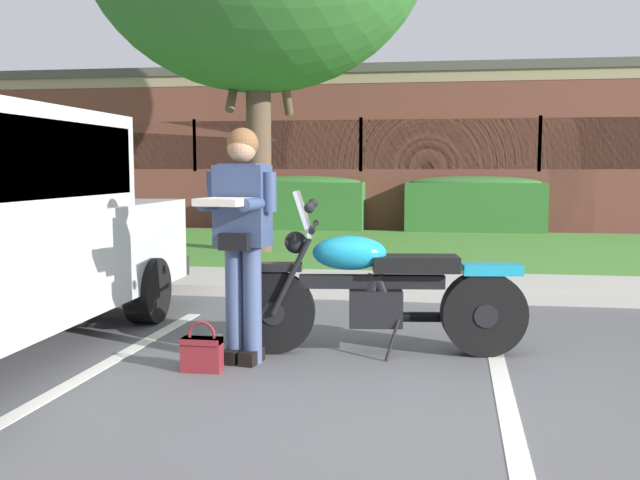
{
  "coord_description": "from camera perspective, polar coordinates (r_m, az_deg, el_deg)",
  "views": [
    {
      "loc": [
        0.08,
        -4.05,
        1.42
      ],
      "look_at": [
        -0.76,
        1.42,
        0.85
      ],
      "focal_mm": 39.45,
      "sensor_mm": 36.0,
      "label": 1
    }
  ],
  "objects": [
    {
      "name": "hedge_center_left",
      "position": [
        15.51,
        12.4,
        2.91
      ],
      "size": [
        2.96,
        0.9,
        1.24
      ],
      "color": "#336B2D",
      "rests_on": "ground"
    },
    {
      "name": "stall_stripe_0",
      "position": [
        5.04,
        -19.3,
        -10.78
      ],
      "size": [
        0.28,
        4.4,
        0.01
      ],
      "primitive_type": "cube",
      "rotation": [
        0.0,
        0.0,
        -0.04
      ],
      "color": "silver",
      "rests_on": "ground"
    },
    {
      "name": "grass_lawn",
      "position": [
        12.26,
        8.27,
        -0.68
      ],
      "size": [
        60.0,
        6.15,
        0.06
      ],
      "primitive_type": "cube",
      "color": "#478433",
      "rests_on": "ground"
    },
    {
      "name": "brick_building",
      "position": [
        21.05,
        4.67,
        7.08
      ],
      "size": [
        22.98,
        10.55,
        3.72
      ],
      "color": "brown",
      "rests_on": "ground"
    },
    {
      "name": "rider_person",
      "position": [
        5.08,
        -6.4,
        1.18
      ],
      "size": [
        0.53,
        0.62,
        1.7
      ],
      "color": "black",
      "rests_on": "ground"
    },
    {
      "name": "hedge_left",
      "position": [
        15.73,
        -1.53,
        3.08
      ],
      "size": [
        2.8,
        0.9,
        1.24
      ],
      "color": "#336B2D",
      "rests_on": "ground"
    },
    {
      "name": "concrete_walk",
      "position": [
        8.47,
        8.05,
        -3.55
      ],
      "size": [
        60.0,
        1.5,
        0.08
      ],
      "primitive_type": "cube",
      "color": "#B7B2A8",
      "rests_on": "ground"
    },
    {
      "name": "handbag",
      "position": [
        5.03,
        -9.56,
        -8.89
      ],
      "size": [
        0.28,
        0.13,
        0.36
      ],
      "color": "maroon",
      "rests_on": "ground"
    },
    {
      "name": "motorcycle",
      "position": [
        5.37,
        5.6,
        -4.13
      ],
      "size": [
        2.24,
        0.82,
        1.26
      ],
      "color": "black",
      "rests_on": "ground"
    },
    {
      "name": "curb_strip",
      "position": [
        7.63,
        7.98,
        -4.44
      ],
      "size": [
        60.0,
        0.2,
        0.12
      ],
      "primitive_type": "cube",
      "color": "#B7B2A8",
      "rests_on": "ground"
    },
    {
      "name": "ground_plane",
      "position": [
        4.29,
        7.31,
        -13.48
      ],
      "size": [
        140.0,
        140.0,
        0.0
      ],
      "primitive_type": "plane",
      "color": "#565659"
    },
    {
      "name": "stall_stripe_1",
      "position": [
        4.51,
        14.87,
        -12.63
      ],
      "size": [
        0.28,
        4.4,
        0.01
      ],
      "primitive_type": "cube",
      "rotation": [
        0.0,
        0.0,
        -0.04
      ],
      "color": "silver",
      "rests_on": "ground"
    }
  ]
}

